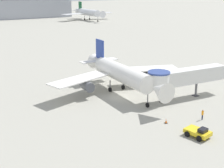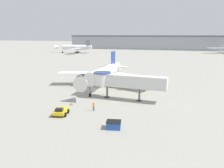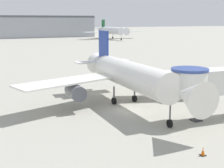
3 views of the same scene
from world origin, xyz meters
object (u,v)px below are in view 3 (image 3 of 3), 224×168
at_px(main_airplane, 130,76).
at_px(background_jet_green_tail, 112,31).
at_px(traffic_cone_near_nose, 203,151).
at_px(traffic_cone_starboard_wing, 200,95).

bearing_deg(main_airplane, background_jet_green_tail, 67.20).
bearing_deg(traffic_cone_near_nose, main_airplane, 83.75).
bearing_deg(traffic_cone_starboard_wing, background_jet_green_tail, 70.09).
distance_m(traffic_cone_near_nose, background_jet_green_tail, 162.47).
relative_size(main_airplane, traffic_cone_near_nose, 38.13).
bearing_deg(background_jet_green_tail, traffic_cone_starboard_wing, -110.67).
height_order(main_airplane, background_jet_green_tail, background_jet_green_tail).
distance_m(traffic_cone_starboard_wing, background_jet_green_tail, 142.71).
relative_size(main_airplane, background_jet_green_tail, 0.83).
bearing_deg(background_jet_green_tail, traffic_cone_near_nose, -113.22).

